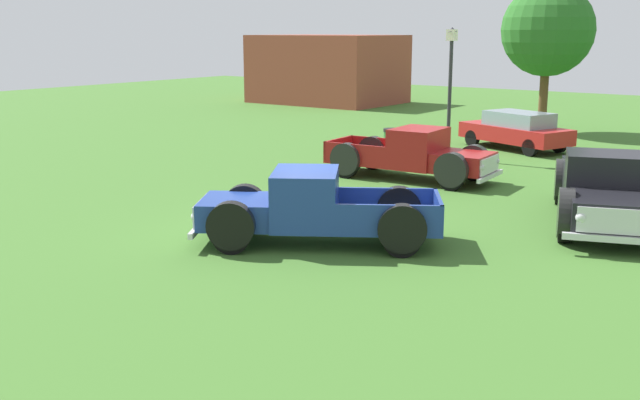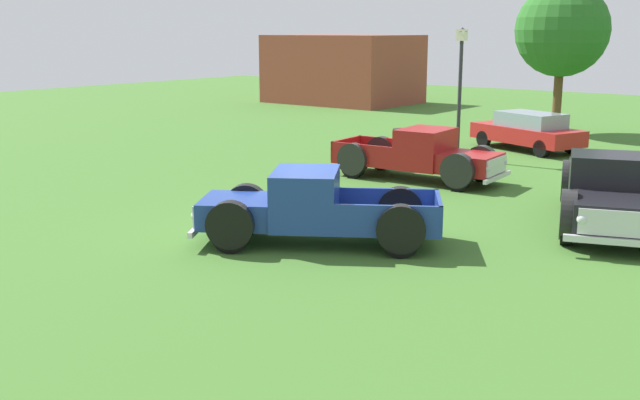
% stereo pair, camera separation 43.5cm
% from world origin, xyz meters
% --- Properties ---
extents(ground_plane, '(80.00, 80.00, 0.00)m').
position_xyz_m(ground_plane, '(0.00, 0.00, 0.00)').
color(ground_plane, '#3D6B28').
extents(pickup_truck_foreground, '(5.03, 4.05, 1.49)m').
position_xyz_m(pickup_truck_foreground, '(0.67, -0.92, 0.71)').
color(pickup_truck_foreground, navy).
rests_on(pickup_truck_foreground, ground_plane).
extents(pickup_truck_behind_left, '(4.99, 2.19, 1.49)m').
position_xyz_m(pickup_truck_behind_left, '(-0.59, 6.23, 0.71)').
color(pickup_truck_behind_left, maroon).
rests_on(pickup_truck_behind_left, ground_plane).
extents(pickup_truck_behind_right, '(3.62, 5.68, 1.64)m').
position_xyz_m(pickup_truck_behind_right, '(5.26, 3.92, 0.78)').
color(pickup_truck_behind_right, black).
rests_on(pickup_truck_behind_right, ground_plane).
extents(sedan_distant_a, '(4.40, 3.01, 1.36)m').
position_xyz_m(sedan_distant_a, '(-0.58, 13.33, 0.71)').
color(sedan_distant_a, '#B21E1E').
rests_on(sedan_distant_a, ground_plane).
extents(lamp_post_near, '(0.36, 0.36, 4.30)m').
position_xyz_m(lamp_post_near, '(-1.63, 10.04, 2.25)').
color(lamp_post_near, '#2D2D33').
rests_on(lamp_post_near, ground_plane).
extents(trash_can, '(0.59, 0.59, 0.95)m').
position_xyz_m(trash_can, '(-3.40, 9.37, 0.48)').
color(trash_can, '#2D6B2D').
rests_on(trash_can, ground_plane).
extents(oak_tree_center, '(3.79, 3.79, 6.11)m').
position_xyz_m(oak_tree_center, '(-1.50, 18.47, 4.19)').
color(oak_tree_center, brown).
rests_on(oak_tree_center, ground_plane).
extents(brick_pavilion, '(7.97, 5.87, 3.92)m').
position_xyz_m(brick_pavilion, '(-16.54, 23.98, 1.96)').
color(brick_pavilion, brown).
rests_on(brick_pavilion, ground_plane).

